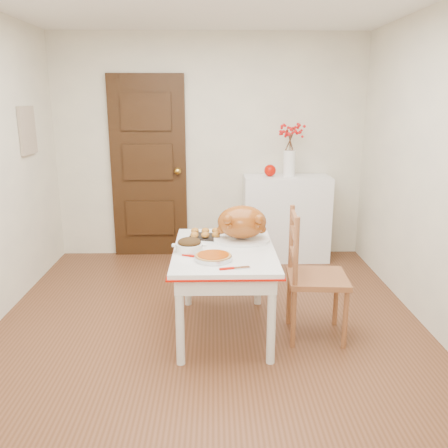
{
  "coord_description": "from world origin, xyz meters",
  "views": [
    {
      "loc": [
        0.04,
        -3.41,
        1.79
      ],
      "look_at": [
        0.12,
        0.08,
        0.86
      ],
      "focal_mm": 37.89,
      "sensor_mm": 36.0,
      "label": 1
    }
  ],
  "objects_px": {
    "kitchen_table": "(224,290)",
    "turkey_platter": "(242,224)",
    "sideboard": "(286,218)",
    "chair_oak": "(317,275)",
    "pumpkin_pie": "(213,256)"
  },
  "relations": [
    {
      "from": "kitchen_table",
      "to": "turkey_platter",
      "type": "bearing_deg",
      "value": 51.91
    },
    {
      "from": "chair_oak",
      "to": "sideboard",
      "type": "bearing_deg",
      "value": 2.94
    },
    {
      "from": "kitchen_table",
      "to": "turkey_platter",
      "type": "height_order",
      "value": "turkey_platter"
    },
    {
      "from": "kitchen_table",
      "to": "chair_oak",
      "type": "bearing_deg",
      "value": -7.83
    },
    {
      "from": "turkey_platter",
      "to": "pumpkin_pie",
      "type": "bearing_deg",
      "value": -112.66
    },
    {
      "from": "sideboard",
      "to": "turkey_platter",
      "type": "bearing_deg",
      "value": -110.83
    },
    {
      "from": "chair_oak",
      "to": "pumpkin_pie",
      "type": "xyz_separation_m",
      "value": [
        -0.79,
        -0.17,
        0.21
      ]
    },
    {
      "from": "kitchen_table",
      "to": "chair_oak",
      "type": "distance_m",
      "value": 0.73
    },
    {
      "from": "chair_oak",
      "to": "kitchen_table",
      "type": "bearing_deg",
      "value": 86.18
    },
    {
      "from": "pumpkin_pie",
      "to": "sideboard",
      "type": "bearing_deg",
      "value": 67.76
    },
    {
      "from": "pumpkin_pie",
      "to": "turkey_platter",
      "type": "bearing_deg",
      "value": 63.13
    },
    {
      "from": "chair_oak",
      "to": "turkey_platter",
      "type": "height_order",
      "value": "chair_oak"
    },
    {
      "from": "chair_oak",
      "to": "pumpkin_pie",
      "type": "height_order",
      "value": "chair_oak"
    },
    {
      "from": "sideboard",
      "to": "chair_oak",
      "type": "relative_size",
      "value": 0.96
    },
    {
      "from": "sideboard",
      "to": "chair_oak",
      "type": "bearing_deg",
      "value": -91.07
    }
  ]
}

